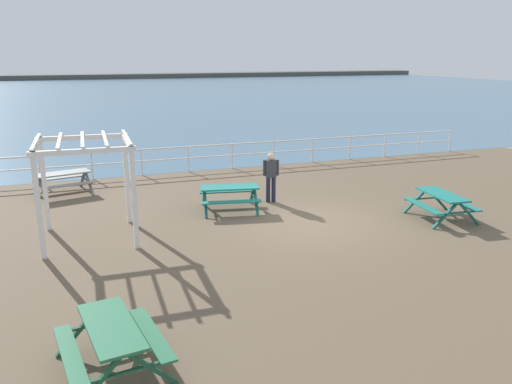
% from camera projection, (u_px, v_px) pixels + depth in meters
% --- Properties ---
extents(ground_plane, '(30.00, 24.00, 0.20)m').
position_uv_depth(ground_plane, '(311.00, 225.00, 15.00)').
color(ground_plane, brown).
extents(sea_band, '(142.00, 90.00, 0.01)m').
position_uv_depth(sea_band, '(123.00, 94.00, 62.84)').
color(sea_band, '#476B84').
rests_on(sea_band, ground).
extents(distant_shoreline, '(142.00, 6.00, 1.80)m').
position_uv_depth(distant_shoreline, '(101.00, 79.00, 101.85)').
color(distant_shoreline, '#4C4C47').
rests_on(distant_shoreline, ground).
extents(seaward_railing, '(23.07, 0.07, 1.08)m').
position_uv_depth(seaward_railing, '(232.00, 151.00, 21.81)').
color(seaward_railing, white).
rests_on(seaward_railing, ground).
extents(picnic_table_near_left, '(2.12, 1.90, 0.80)m').
position_uv_depth(picnic_table_near_left, '(63.00, 178.00, 17.83)').
color(picnic_table_near_left, gray).
rests_on(picnic_table_near_left, ground).
extents(picnic_table_near_right, '(2.05, 1.82, 0.80)m').
position_uv_depth(picnic_table_near_right, '(229.00, 192.00, 15.96)').
color(picnic_table_near_right, '#1E7A70').
rests_on(picnic_table_near_right, ground).
extents(picnic_table_mid_centre, '(1.76, 1.99, 0.80)m').
position_uv_depth(picnic_table_mid_centre, '(112.00, 336.00, 7.83)').
color(picnic_table_mid_centre, '#286B47').
rests_on(picnic_table_mid_centre, ground).
extents(picnic_table_far_left, '(1.69, 1.94, 0.80)m').
position_uv_depth(picnic_table_far_left, '(442.00, 200.00, 15.14)').
color(picnic_table_far_left, '#1E7A70').
rests_on(picnic_table_far_left, ground).
extents(visitor, '(0.52, 0.29, 1.66)m').
position_uv_depth(visitor, '(271.00, 174.00, 16.76)').
color(visitor, '#1E2338').
rests_on(visitor, ground).
extents(lattice_pergola, '(2.50, 2.62, 2.70)m').
position_uv_depth(lattice_pergola, '(85.00, 165.00, 13.14)').
color(lattice_pergola, white).
rests_on(lattice_pergola, ground).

